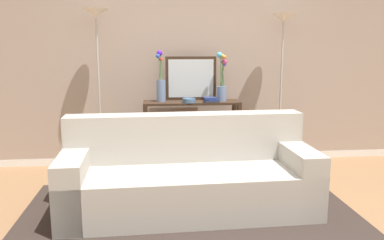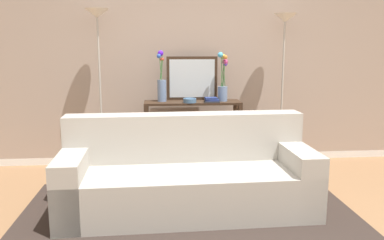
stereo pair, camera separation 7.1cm
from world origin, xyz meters
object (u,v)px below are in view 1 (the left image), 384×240
vase_short_flowers (222,83)px  book_stack (211,100)px  floor_lamp_right (282,48)px  book_row_under_console (169,165)px  fruit_bowl (189,100)px  vase_tall_flowers (161,85)px  console_table (192,124)px  floor_lamp_left (97,46)px  couch (188,177)px  wall_mirror (191,78)px

vase_short_flowers → book_stack: size_ratio=3.32×
floor_lamp_right → book_row_under_console: bearing=-179.4°
vase_short_flowers → fruit_bowl: bearing=-165.5°
vase_short_flowers → book_stack: bearing=-143.9°
floor_lamp_right → vase_short_flowers: size_ratio=3.21×
book_stack → vase_tall_flowers: bearing=166.3°
console_table → vase_short_flowers: size_ratio=1.98×
floor_lamp_left → vase_short_flowers: bearing=-0.4°
vase_tall_flowers → vase_short_flowers: bearing=-2.6°
floor_lamp_left → floor_lamp_right: size_ratio=1.02×
couch → vase_tall_flowers: vase_tall_flowers is taller
floor_lamp_left → vase_tall_flowers: floor_lamp_left is taller
couch → floor_lamp_right: 2.17m
console_table → book_row_under_console: (-0.28, 0.00, -0.52)m
book_stack → book_row_under_console: 0.98m
floor_lamp_right → vase_short_flowers: bearing=-179.2°
vase_short_flowers → fruit_bowl: (-0.42, -0.11, -0.20)m
floor_lamp_left → floor_lamp_right: (2.24, -0.00, -0.03)m
floor_lamp_left → couch: bearing=-53.3°
couch → vase_short_flowers: 1.57m
vase_tall_flowers → vase_short_flowers: (0.75, -0.03, 0.02)m
wall_mirror → fruit_bowl: 0.35m
console_table → floor_lamp_right: bearing=0.8°
book_stack → book_row_under_console: size_ratio=0.44×
floor_lamp_left → book_row_under_console: bearing=-1.1°
wall_mirror → vase_tall_flowers: bearing=-165.2°
book_stack → couch: bearing=-108.4°
vase_tall_flowers → book_row_under_console: vase_tall_flowers is taller
vase_tall_flowers → wall_mirror: bearing=14.8°
couch → vase_tall_flowers: bearing=99.2°
console_table → couch: bearing=-97.4°
wall_mirror → book_stack: 0.41m
couch → vase_short_flowers: (0.54, 1.26, 0.77)m
couch → book_row_under_console: 1.29m
couch → floor_lamp_right: floor_lamp_right is taller
floor_lamp_right → wall_mirror: floor_lamp_right is taller
floor_lamp_right → fruit_bowl: bearing=-174.2°
console_table → vase_short_flowers: vase_short_flowers is taller
book_row_under_console → floor_lamp_right: bearing=0.6°
fruit_bowl → couch: bearing=-96.0°
floor_lamp_left → console_table: bearing=-0.8°
fruit_bowl → book_row_under_console: bearing=156.8°
fruit_bowl → book_stack: 0.26m
fruit_bowl → floor_lamp_left: bearing=173.7°
fruit_bowl → console_table: bearing=67.6°
console_table → book_stack: size_ratio=6.58×
couch → book_row_under_console: couch is taller
fruit_bowl → vase_tall_flowers: bearing=156.9°
couch → fruit_bowl: fruit_bowl is taller
vase_tall_flowers → fruit_bowl: size_ratio=3.91×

